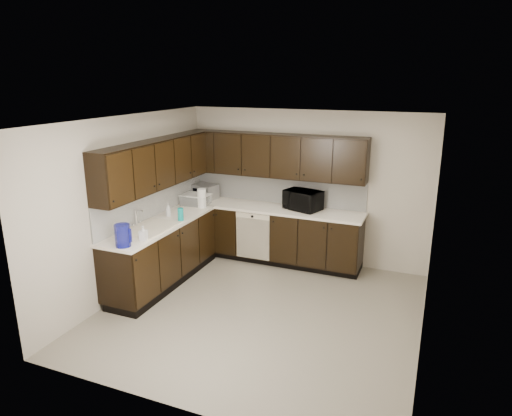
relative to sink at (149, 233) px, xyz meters
The scene contains 20 objects.
floor 1.90m from the sink, ahead, with size 4.00×4.00×0.00m, color gray.
ceiling 2.33m from the sink, ahead, with size 4.00×4.00×0.00m, color white.
wall_back 2.65m from the sink, 50.13° to the left, with size 4.00×0.02×2.50m, color #B8AE9D.
wall_left 0.49m from the sink, behind, with size 0.02×4.00×2.50m, color #B8AE9D.
wall_right 3.70m from the sink, ahead, with size 0.02×4.00×2.50m, color #B8AE9D.
wall_front 2.63m from the sink, 49.77° to the right, with size 4.00×0.02×2.50m, color #B8AE9D.
lower_cabinets 1.39m from the sink, 58.99° to the left, with size 3.00×2.80×0.90m.
countertop 1.31m from the sink, 59.01° to the left, with size 3.03×2.83×0.04m.
backsplash 1.44m from the sink, 70.83° to the left, with size 3.00×2.80×0.48m.
upper_cabinets 1.61m from the sink, 64.56° to the left, with size 3.00×2.80×0.70m.
dishwasher 1.76m from the sink, 55.40° to the left, with size 0.58×0.04×0.78m.
sink is the anchor object (origin of this frame).
microwave 2.46m from the sink, 45.98° to the left, with size 0.56×0.38×0.31m, color black.
soap_bottle_a 0.48m from the sink, 63.86° to the right, with size 0.09×0.09×0.20m, color gray.
soap_bottle_b 0.66m from the sink, 98.07° to the left, with size 0.08×0.08×0.21m, color gray.
toaster_oven 1.79m from the sink, 92.21° to the left, with size 0.40×0.30×0.25m, color #B5B4B7.
storage_bin 1.37m from the sink, 90.99° to the left, with size 0.44×0.32×0.17m, color white.
blue_pitcher 0.72m from the sink, 82.12° to the right, with size 0.19×0.19×0.29m, color navy.
teal_tumbler 0.57m from the sink, 68.67° to the left, with size 0.09×0.09×0.19m, color #0D9795.
paper_towel_roll 1.29m from the sink, 83.33° to the left, with size 0.14×0.14×0.31m, color white.
Camera 1 is at (2.00, -5.05, 2.99)m, focal length 32.00 mm.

